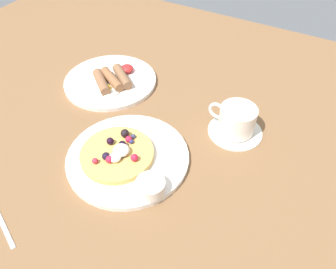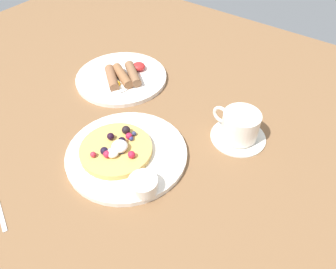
# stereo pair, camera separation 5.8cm
# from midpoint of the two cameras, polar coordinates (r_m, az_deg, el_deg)

# --- Properties ---
(ground_plane) EXTENTS (1.88, 1.46, 0.03)m
(ground_plane) POSITION_cam_midpoint_polar(r_m,az_deg,el_deg) (0.73, -3.59, -4.85)
(ground_plane) COLOR brown
(pancake_plate) EXTENTS (0.27, 0.27, 0.01)m
(pancake_plate) POSITION_cam_midpoint_polar(r_m,az_deg,el_deg) (0.72, -9.33, -4.08)
(pancake_plate) COLOR silver
(pancake_plate) RESTS_ON ground_plane
(pancake_with_berries) EXTENTS (0.16, 0.16, 0.03)m
(pancake_with_berries) POSITION_cam_midpoint_polar(r_m,az_deg,el_deg) (0.71, -11.15, -3.34)
(pancake_with_berries) COLOR tan
(pancake_with_berries) RESTS_ON pancake_plate
(syrup_ramekin) EXTENTS (0.06, 0.06, 0.03)m
(syrup_ramekin) POSITION_cam_midpoint_polar(r_m,az_deg,el_deg) (0.64, -5.70, -9.13)
(syrup_ramekin) COLOR silver
(syrup_ramekin) RESTS_ON pancake_plate
(breakfast_plate) EXTENTS (0.26, 0.26, 0.01)m
(breakfast_plate) POSITION_cam_midpoint_polar(r_m,az_deg,el_deg) (0.94, -11.81, 9.10)
(breakfast_plate) COLOR white
(breakfast_plate) RESTS_ON ground_plane
(fried_breakfast) EXTENTS (0.13, 0.15, 0.03)m
(fried_breakfast) POSITION_cam_midpoint_polar(r_m,az_deg,el_deg) (0.92, -11.40, 9.44)
(fried_breakfast) COLOR brown
(fried_breakfast) RESTS_ON breakfast_plate
(coffee_saucer) EXTENTS (0.13, 0.13, 0.01)m
(coffee_saucer) POSITION_cam_midpoint_polar(r_m,az_deg,el_deg) (0.78, 9.62, 0.54)
(coffee_saucer) COLOR silver
(coffee_saucer) RESTS_ON ground_plane
(coffee_cup) EXTENTS (0.12, 0.08, 0.06)m
(coffee_cup) POSITION_cam_midpoint_polar(r_m,az_deg,el_deg) (0.76, 9.84, 2.59)
(coffee_cup) COLOR silver
(coffee_cup) RESTS_ON coffee_saucer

